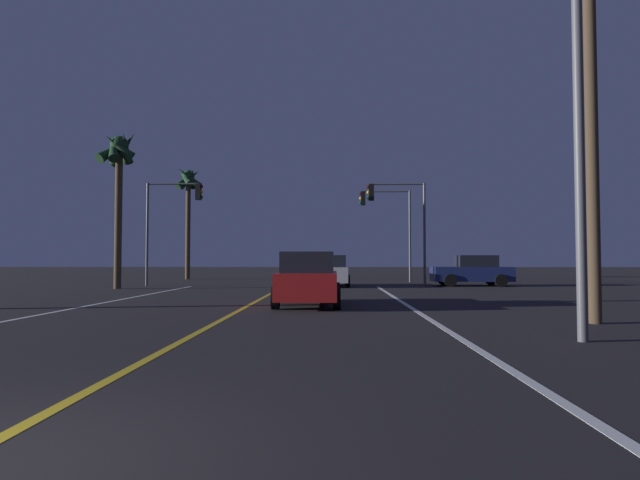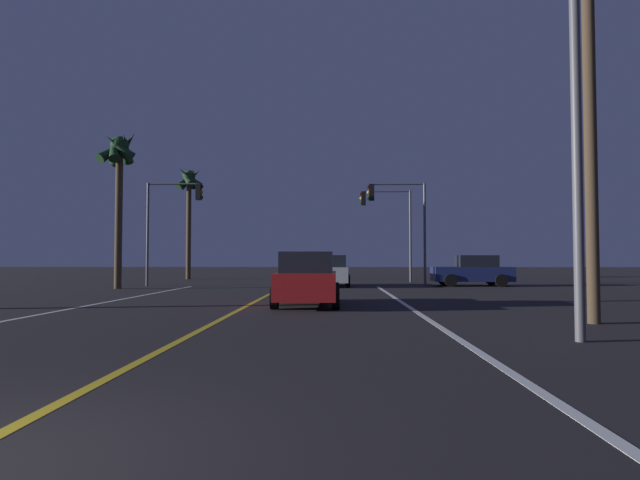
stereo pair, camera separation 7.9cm
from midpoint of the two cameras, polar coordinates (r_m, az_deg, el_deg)
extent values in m
cube|color=silver|center=(13.00, 11.84, -8.54)|extent=(0.16, 30.81, 0.01)
cube|color=silver|center=(15.01, -30.16, -7.44)|extent=(0.16, 30.81, 0.01)
cube|color=gold|center=(13.10, -10.76, -8.50)|extent=(0.16, 30.81, 0.01)
cylinder|color=black|center=(18.12, -4.05, -5.70)|extent=(0.22, 0.68, 0.68)
cylinder|color=black|center=(18.04, 1.68, -5.72)|extent=(0.22, 0.68, 0.68)
cylinder|color=black|center=(15.45, -5.03, -6.31)|extent=(0.22, 0.68, 0.68)
cylinder|color=black|center=(15.34, 1.70, -6.34)|extent=(0.22, 0.68, 0.68)
cube|color=maroon|center=(16.69, -1.41, -4.90)|extent=(1.80, 4.30, 0.80)
cube|color=black|center=(16.43, -1.45, -2.44)|extent=(1.60, 2.10, 0.64)
cube|color=red|center=(14.64, -4.19, -4.89)|extent=(0.24, 0.08, 0.16)
cube|color=red|center=(14.57, 0.52, -4.91)|extent=(0.24, 0.08, 0.16)
cylinder|color=black|center=(28.98, 14.00, -4.31)|extent=(0.68, 0.22, 0.68)
cylinder|color=black|center=(30.74, 13.28, -4.19)|extent=(0.68, 0.22, 0.68)
cylinder|color=black|center=(29.68, 19.11, -4.20)|extent=(0.68, 0.22, 0.68)
cylinder|color=black|center=(31.40, 18.12, -4.10)|extent=(0.68, 0.22, 0.68)
cube|color=navy|center=(30.16, 16.13, -3.59)|extent=(4.30, 1.80, 0.80)
cube|color=black|center=(30.21, 16.58, -2.22)|extent=(2.10, 1.60, 0.64)
cube|color=red|center=(30.18, 20.29, -3.35)|extent=(0.08, 0.24, 0.16)
cube|color=red|center=(31.32, 19.58, -3.32)|extent=(0.08, 0.24, 0.16)
cylinder|color=black|center=(30.07, -0.59, -4.29)|extent=(0.22, 0.68, 0.68)
cylinder|color=black|center=(30.06, 2.85, -4.29)|extent=(0.22, 0.68, 0.68)
cylinder|color=black|center=(27.37, -0.81, -4.50)|extent=(0.22, 0.68, 0.68)
cylinder|color=black|center=(27.36, 2.98, -4.50)|extent=(0.22, 0.68, 0.68)
cube|color=#B7BABF|center=(28.69, 1.11, -3.76)|extent=(1.80, 4.30, 0.80)
cube|color=black|center=(28.43, 1.10, -2.32)|extent=(1.60, 2.10, 0.64)
cube|color=red|center=(26.60, -0.22, -3.67)|extent=(0.24, 0.08, 0.16)
cube|color=red|center=(26.59, 2.37, -3.67)|extent=(0.24, 0.08, 0.16)
cylinder|color=#4C4C51|center=(29.07, 11.28, 0.59)|extent=(0.14, 0.14, 5.66)
cylinder|color=#4C4C51|center=(29.13, 8.41, 6.06)|extent=(2.90, 0.10, 0.10)
cube|color=black|center=(28.93, 5.55, 5.21)|extent=(0.28, 0.36, 0.90)
sphere|color=#3A0605|center=(28.96, 5.23, 5.80)|extent=(0.20, 0.20, 0.20)
sphere|color=orange|center=(28.92, 5.23, 5.21)|extent=(0.20, 0.20, 0.20)
sphere|color=#063816|center=(28.89, 5.24, 4.62)|extent=(0.20, 0.20, 0.20)
cylinder|color=#4C4C51|center=(30.50, -18.44, 0.59)|extent=(0.14, 0.14, 5.73)
cylinder|color=#4C4C51|center=(30.31, -15.83, 5.92)|extent=(2.85, 0.10, 0.10)
cube|color=black|center=(29.85, -13.22, 5.15)|extent=(0.28, 0.36, 0.90)
sphere|color=#3A0605|center=(29.85, -12.92, 5.73)|extent=(0.20, 0.20, 0.20)
sphere|color=orange|center=(29.81, -12.92, 5.15)|extent=(0.20, 0.20, 0.20)
sphere|color=#063816|center=(29.78, -12.93, 4.58)|extent=(0.20, 0.20, 0.20)
cylinder|color=#4C4C51|center=(34.51, 9.74, 0.41)|extent=(0.14, 0.14, 5.98)
cylinder|color=#4C4C51|center=(34.58, 7.20, 5.29)|extent=(3.04, 0.10, 0.10)
cube|color=black|center=(34.41, 4.67, 4.56)|extent=(0.28, 0.36, 0.90)
sphere|color=#3A0605|center=(34.44, 4.40, 5.06)|extent=(0.20, 0.20, 0.20)
sphere|color=orange|center=(34.40, 4.40, 4.56)|extent=(0.20, 0.20, 0.20)
sphere|color=#063816|center=(34.37, 4.40, 4.06)|extent=(0.20, 0.20, 0.20)
cylinder|color=#4C4C51|center=(10.66, 26.26, 10.32)|extent=(0.18, 0.18, 7.45)
cylinder|color=#423323|center=(13.91, 27.38, 12.25)|extent=(0.28, 0.28, 9.73)
cylinder|color=#473826|center=(28.17, -21.25, 2.16)|extent=(0.36, 0.36, 7.02)
sphere|color=#19381E|center=(28.69, -21.15, 9.68)|extent=(0.90, 0.90, 0.90)
cone|color=#19381E|center=(28.59, -20.56, 9.40)|extent=(0.78, 1.54, 1.61)
cone|color=#19381E|center=(28.84, -20.69, 9.30)|extent=(1.90, 1.35, 1.89)
cone|color=#19381E|center=(28.89, -21.51, 9.29)|extent=(1.61, 2.17, 1.80)
cone|color=#19381E|center=(28.62, -21.76, 9.40)|extent=(1.23, 1.58, 1.69)
cone|color=#19381E|center=(28.36, -21.24, 9.50)|extent=(1.69, 0.95, 1.47)
cylinder|color=#473826|center=(40.36, -14.29, 1.17)|extent=(0.36, 0.36, 7.51)
sphere|color=#19381E|center=(40.78, -14.24, 6.79)|extent=(0.90, 0.90, 0.90)
cone|color=#19381E|center=(40.73, -13.82, 6.59)|extent=(0.87, 1.70, 1.59)
cone|color=#19381E|center=(41.04, -14.11, 6.52)|extent=(1.87, 0.65, 1.70)
cone|color=#19381E|center=(41.00, -14.48, 6.53)|extent=(1.62, 1.78, 1.79)
cone|color=#19381E|center=(40.61, -14.61, 6.62)|extent=(1.73, 1.73, 1.59)
cone|color=#19381E|center=(40.46, -14.18, 6.65)|extent=(1.99, 1.28, 1.71)
camera|label=1|loc=(0.04, -88.43, -0.06)|focal=29.28mm
camera|label=2|loc=(0.04, 91.57, 0.06)|focal=29.28mm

